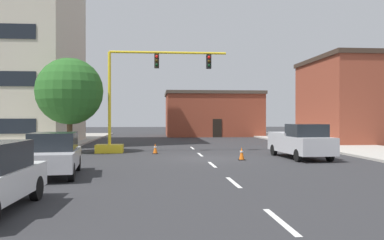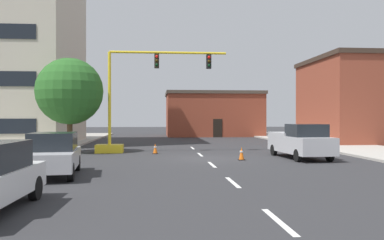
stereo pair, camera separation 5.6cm
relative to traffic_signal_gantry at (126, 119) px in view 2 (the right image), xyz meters
name	(u,v)px [view 2 (the right image)]	position (x,y,z in m)	size (l,w,h in m)	color
ground_plane	(205,159)	(4.79, -4.40, -2.23)	(160.00, 160.00, 0.00)	#2D2D30
sidewalk_left	(32,148)	(-7.21, 3.60, -2.16)	(6.00, 56.00, 0.14)	#9E998E
sidewalk_right	(342,146)	(16.78, 3.60, -2.16)	(6.00, 56.00, 0.14)	#B2ADA3
lane_stripe_seg_0	(279,221)	(4.79, -18.40, -2.22)	(0.16, 2.40, 0.01)	silver
lane_stripe_seg_1	(233,182)	(4.79, -12.90, -2.22)	(0.16, 2.40, 0.01)	silver
lane_stripe_seg_2	(212,165)	(4.79, -7.40, -2.22)	(0.16, 2.40, 0.01)	silver
lane_stripe_seg_3	(200,155)	(4.79, -1.90, -2.22)	(0.16, 2.40, 0.01)	silver
lane_stripe_seg_4	(192,148)	(4.79, 3.60, -2.22)	(0.16, 2.40, 0.01)	silver
building_brick_center	(213,114)	(9.33, 24.76, 0.61)	(12.25, 8.84, 5.65)	brown
building_row_right	(372,100)	(22.19, 8.83, 1.75)	(11.41, 10.48, 7.94)	brown
traffic_signal_gantry	(126,119)	(0.00, 0.00, 0.00)	(8.77, 1.20, 6.83)	yellow
tree_left_near	(70,91)	(-3.73, 0.08, 1.87)	(4.43, 4.43, 6.32)	#4C3823
pickup_truck_silver	(300,141)	(10.28, -4.75, -1.25)	(2.31, 5.51, 1.99)	#BCBCC1
sedan_silver_near_left	(53,154)	(-2.11, -10.70, -1.34)	(2.35, 4.68, 1.74)	#B7B7BC
traffic_cone_roadside_a	(242,154)	(6.70, -5.42, -1.86)	(0.36, 0.36, 0.74)	black
traffic_cone_roadside_b	(155,149)	(1.94, -1.05, -1.89)	(0.36, 0.36, 0.69)	black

